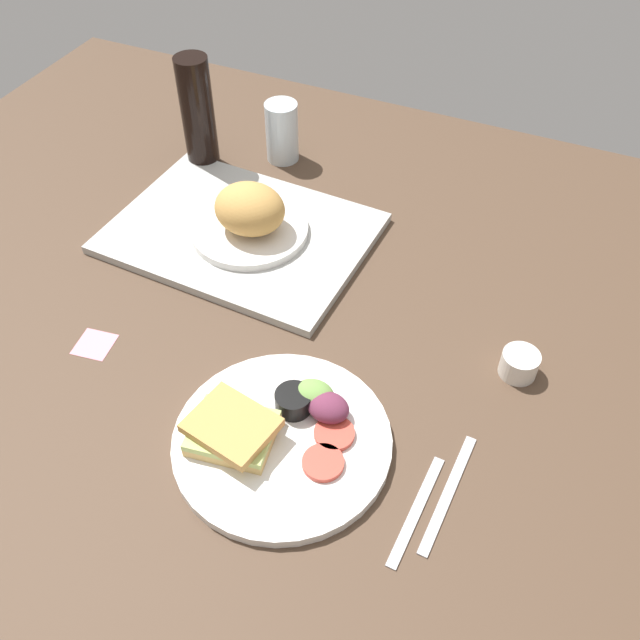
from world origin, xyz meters
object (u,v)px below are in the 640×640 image
(plate_with_salad, at_px, (279,434))
(fork, at_px, (417,510))
(sticky_note, at_px, (95,344))
(bread_plate_near, at_px, (250,216))
(espresso_cup, at_px, (519,364))
(serving_tray, at_px, (241,233))
(soda_bottle, at_px, (198,114))
(drinking_glass, at_px, (282,132))
(knife, at_px, (448,493))

(plate_with_salad, xyz_separation_m, fork, (0.21, -0.02, -0.01))
(sticky_note, bearing_deg, bread_plate_near, 71.48)
(bread_plate_near, bearing_deg, espresso_cup, -12.11)
(serving_tray, bearing_deg, espresso_cup, -11.81)
(serving_tray, xyz_separation_m, plate_with_salad, (0.26, -0.36, 0.01))
(serving_tray, distance_m, plate_with_salad, 0.45)
(plate_with_salad, distance_m, soda_bottle, 0.70)
(serving_tray, xyz_separation_m, fork, (0.46, -0.39, -0.01))
(serving_tray, distance_m, fork, 0.60)
(drinking_glass, xyz_separation_m, fork, (0.50, -0.64, -0.06))
(fork, xyz_separation_m, knife, (0.03, 0.04, 0.00))
(drinking_glass, relative_size, espresso_cup, 2.17)
(serving_tray, relative_size, drinking_glass, 3.70)
(drinking_glass, xyz_separation_m, espresso_cup, (0.57, -0.37, -0.04))
(serving_tray, xyz_separation_m, soda_bottle, (-0.18, 0.17, 0.10))
(bread_plate_near, height_order, soda_bottle, soda_bottle)
(espresso_cup, relative_size, fork, 0.33)
(bread_plate_near, xyz_separation_m, soda_bottle, (-0.20, 0.18, 0.06))
(plate_with_salad, bearing_deg, knife, 3.85)
(plate_with_salad, xyz_separation_m, espresso_cup, (0.27, 0.25, 0.00))
(drinking_glass, bearing_deg, sticky_note, -94.24)
(espresso_cup, bearing_deg, sticky_note, -160.94)
(bread_plate_near, xyz_separation_m, sticky_note, (-0.11, -0.32, -0.06))
(drinking_glass, xyz_separation_m, soda_bottle, (-0.14, -0.08, 0.05))
(serving_tray, bearing_deg, drinking_glass, 99.08)
(plate_with_salad, relative_size, sticky_note, 5.36)
(plate_with_salad, height_order, drinking_glass, drinking_glass)
(bread_plate_near, xyz_separation_m, knife, (0.47, -0.35, -0.05))
(bread_plate_near, xyz_separation_m, plate_with_salad, (0.23, -0.36, -0.04))
(bread_plate_near, bearing_deg, plate_with_salad, -57.09)
(drinking_glass, bearing_deg, soda_bottle, -148.96)
(sticky_note, bearing_deg, serving_tray, 75.39)
(bread_plate_near, height_order, drinking_glass, drinking_glass)
(drinking_glass, distance_m, espresso_cup, 0.68)
(espresso_cup, bearing_deg, knife, -98.39)
(bread_plate_near, height_order, knife, bread_plate_near)
(serving_tray, xyz_separation_m, knife, (0.49, -0.35, -0.01))
(bread_plate_near, distance_m, soda_bottle, 0.27)
(serving_tray, height_order, sticky_note, serving_tray)
(drinking_glass, distance_m, fork, 0.82)
(plate_with_salad, height_order, knife, plate_with_salad)
(bread_plate_near, distance_m, drinking_glass, 0.27)
(espresso_cup, bearing_deg, plate_with_salad, -137.02)
(bread_plate_near, distance_m, knife, 0.59)
(plate_with_salad, bearing_deg, bread_plate_near, 122.91)
(serving_tray, distance_m, bread_plate_near, 0.05)
(espresso_cup, bearing_deg, drinking_glass, 147.18)
(fork, relative_size, knife, 0.89)
(espresso_cup, distance_m, sticky_note, 0.65)
(espresso_cup, height_order, fork, espresso_cup)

